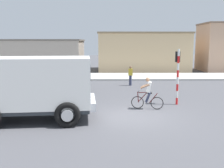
% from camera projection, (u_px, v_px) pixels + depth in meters
% --- Properties ---
extents(ground_plane, '(120.00, 120.00, 0.00)m').
position_uv_depth(ground_plane, '(135.00, 116.00, 12.60)').
color(ground_plane, '#4C4C51').
extents(sidewalk_far, '(80.00, 5.00, 0.16)m').
position_uv_depth(sidewalk_far, '(122.00, 76.00, 26.73)').
color(sidewalk_far, '#ADADA8').
rests_on(sidewalk_far, ground).
extents(truck_foreground, '(5.63, 3.20, 2.90)m').
position_uv_depth(truck_foreground, '(33.00, 85.00, 11.78)').
color(truck_foreground, white).
rests_on(truck_foreground, ground).
extents(cyclist, '(1.71, 0.56, 1.72)m').
position_uv_depth(cyclist, '(148.00, 93.00, 13.89)').
color(cyclist, black).
rests_on(cyclist, ground).
extents(traffic_light_pole, '(0.24, 0.43, 3.20)m').
position_uv_depth(traffic_light_pole, '(178.00, 69.00, 14.80)').
color(traffic_light_pole, red).
rests_on(traffic_light_pole, ground).
extents(car_red_near, '(4.31, 2.69, 1.60)m').
position_uv_depth(car_red_near, '(55.00, 81.00, 18.59)').
color(car_red_near, '#1E2328').
rests_on(car_red_near, ground).
extents(pedestrian_near_kerb, '(0.34, 0.22, 1.62)m').
position_uv_depth(pedestrian_near_kerb, '(130.00, 75.00, 21.52)').
color(pedestrian_near_kerb, '#2D334C').
rests_on(pedestrian_near_kerb, ground).
extents(building_corner_left, '(12.18, 6.67, 3.94)m').
position_uv_depth(building_corner_left, '(36.00, 55.00, 33.65)').
color(building_corner_left, '#9E9389').
rests_on(building_corner_left, ground).
extents(building_mid_block, '(11.26, 6.92, 4.79)m').
position_uv_depth(building_mid_block, '(142.00, 52.00, 33.35)').
color(building_mid_block, '#D1B284').
rests_on(building_mid_block, ground).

